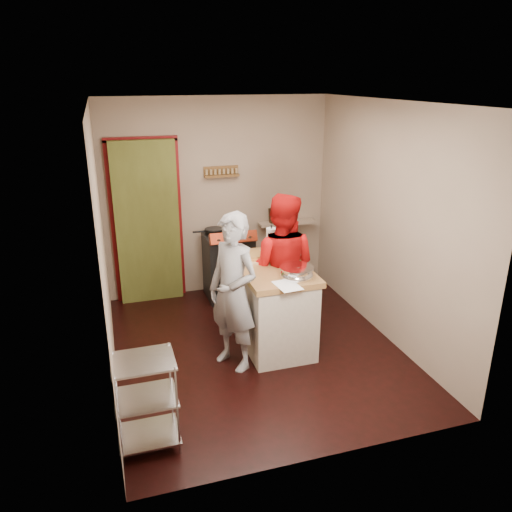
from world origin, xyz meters
The scene contains 10 objects.
floor centered at (0.00, 0.00, 0.00)m, with size 3.50×3.50×0.00m, color black.
back_wall centered at (-0.64, 1.78, 1.13)m, with size 3.00×0.44×2.60m.
left_wall centered at (-1.50, 0.00, 1.30)m, with size 0.04×3.50×2.60m, color gray.
right_wall centered at (1.50, 0.00, 1.30)m, with size 0.04×3.50×2.60m, color gray.
ceiling centered at (0.00, 0.00, 2.61)m, with size 3.00×3.50×0.02m, color white.
stove centered at (0.05, 1.42, 0.45)m, with size 0.60×0.63×1.00m.
wire_shelving centered at (-1.28, -1.20, 0.44)m, with size 0.48×0.40×0.80m.
island centered at (0.21, 0.10, 0.48)m, with size 0.72×1.33×1.23m.
person_stripe centered at (-0.31, -0.24, 0.81)m, with size 0.59×0.39×1.62m, color silver.
person_red centered at (0.35, 0.23, 0.83)m, with size 0.81×0.63×1.66m, color #B10C0B.
Camera 1 is at (-1.42, -4.61, 2.83)m, focal length 35.00 mm.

